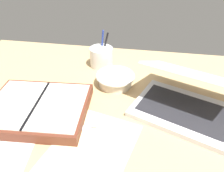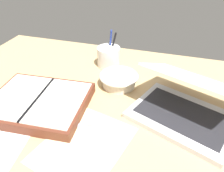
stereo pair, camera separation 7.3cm
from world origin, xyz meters
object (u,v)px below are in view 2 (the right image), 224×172
at_px(bowl, 118,79).
at_px(planner, 39,102).
at_px(scissors, 62,124).
at_px(pen_cup, 109,57).
at_px(laptop, 187,104).

height_order(bowl, planner, bowl).
bearing_deg(scissors, pen_cup, 76.34).
distance_m(laptop, bowl, 0.28).
xyz_separation_m(laptop, bowl, (-0.25, 0.11, -0.02)).
xyz_separation_m(planner, scissors, (0.11, -0.06, -0.02)).
distance_m(bowl, pen_cup, 0.16).
relative_size(laptop, pen_cup, 2.50).
distance_m(laptop, scissors, 0.40).
bearing_deg(pen_cup, planner, -112.34).
bearing_deg(planner, bowl, 38.42).
bearing_deg(bowl, planner, -137.41).
bearing_deg(pen_cup, laptop, -36.21).
relative_size(pen_cup, scissors, 1.18).
relative_size(laptop, scissors, 2.95).
bearing_deg(laptop, scissors, -135.16).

